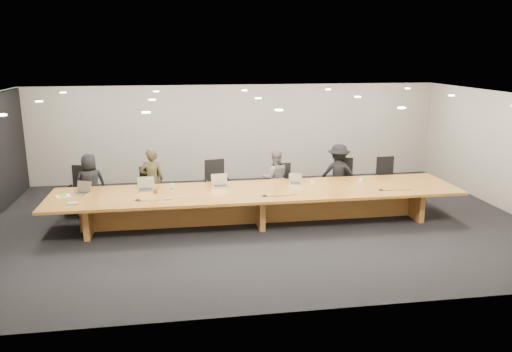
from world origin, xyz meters
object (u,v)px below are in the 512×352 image
(chair_mid_left, at_px, (218,184))
(paper_cup_near, at_px, (312,183))
(person_b, at_px, (152,180))
(laptop_c, at_px, (220,181))
(chair_right, at_px, (343,180))
(laptop_d, at_px, (295,179))
(mic_right, at_px, (381,190))
(person_c, at_px, (275,178))
(laptop_b, at_px, (146,184))
(water_bottle, at_px, (172,188))
(chair_mid_right, at_px, (282,185))
(chair_left, at_px, (150,189))
(av_box, at_px, (73,203))
(chair_far_right, at_px, (388,178))
(paper_cup_far, at_px, (361,181))
(person_a, at_px, (90,184))
(conference_table, at_px, (258,200))
(laptop_a, at_px, (81,188))
(mic_center, at_px, (264,195))
(chair_far_left, at_px, (79,190))
(amber_mug, at_px, (155,191))
(mic_left, at_px, (138,200))
(person_d, at_px, (338,173))

(chair_mid_left, distance_m, paper_cup_near, 2.36)
(person_b, distance_m, laptop_c, 1.77)
(chair_right, distance_m, laptop_d, 1.64)
(mic_right, bearing_deg, chair_right, 101.41)
(person_c, xyz_separation_m, laptop_b, (-3.07, -0.84, 0.19))
(laptop_d, bearing_deg, water_bottle, -160.02)
(person_b, height_order, laptop_c, person_b)
(laptop_b, relative_size, water_bottle, 1.80)
(chair_mid_right, height_order, chair_right, chair_right)
(chair_left, height_order, av_box, chair_left)
(chair_mid_right, distance_m, chair_far_right, 2.82)
(paper_cup_far, bearing_deg, person_a, 170.79)
(person_a, relative_size, paper_cup_far, 14.58)
(conference_table, height_order, chair_mid_right, chair_mid_right)
(person_b, bearing_deg, mic_right, 153.76)
(person_b, bearing_deg, chair_mid_right, 170.91)
(laptop_a, distance_m, mic_center, 3.95)
(chair_right, relative_size, paper_cup_near, 12.23)
(chair_left, distance_m, paper_cup_near, 3.86)
(person_c, relative_size, mic_right, 10.70)
(chair_far_left, bearing_deg, person_b, 15.27)
(conference_table, relative_size, person_b, 5.91)
(chair_right, bearing_deg, chair_mid_left, -164.54)
(person_c, xyz_separation_m, amber_mug, (-2.86, -1.10, 0.10))
(mic_center, distance_m, mic_right, 2.62)
(person_b, xyz_separation_m, paper_cup_far, (4.83, -1.00, 0.04))
(laptop_b, relative_size, laptop_d, 1.24)
(chair_far_left, height_order, chair_right, chair_far_left)
(person_b, xyz_separation_m, av_box, (-1.49, -1.68, 0.00))
(person_b, relative_size, amber_mug, 15.82)
(laptop_b, relative_size, paper_cup_far, 3.73)
(amber_mug, distance_m, av_box, 1.70)
(person_b, distance_m, paper_cup_near, 3.80)
(person_b, bearing_deg, mic_left, 74.71)
(chair_left, relative_size, chair_far_right, 0.98)
(laptop_a, height_order, water_bottle, laptop_a)
(laptop_a, height_order, laptop_d, laptop_a)
(chair_far_left, bearing_deg, laptop_b, -13.34)
(water_bottle, bearing_deg, chair_right, 14.91)
(water_bottle, relative_size, paper_cup_far, 2.07)
(laptop_b, height_order, amber_mug, laptop_b)
(chair_mid_right, relative_size, laptop_c, 2.89)
(chair_right, bearing_deg, person_d, 174.58)
(amber_mug, height_order, mic_left, amber_mug)
(paper_cup_near, bearing_deg, laptop_a, 179.56)
(amber_mug, distance_m, mic_right, 4.95)
(chair_far_right, xyz_separation_m, person_c, (-2.99, -0.10, 0.15))
(chair_far_left, bearing_deg, chair_mid_left, 16.67)
(chair_far_left, relative_size, mic_right, 8.77)
(person_a, bearing_deg, person_c, 161.83)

